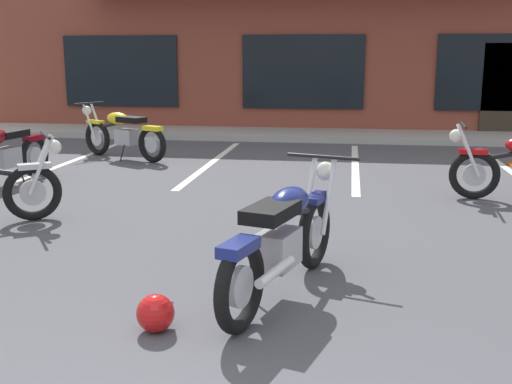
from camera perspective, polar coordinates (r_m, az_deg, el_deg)
The scene contains 8 objects.
ground_plane at distance 6.12m, azimuth -2.40°, elevation -4.98°, with size 80.00×80.00×0.00m, color #47474C.
sidewalk_kerb at distance 14.27m, azimuth 4.01°, elevation 5.29°, with size 22.00×1.80×0.14m, color #A8A59E.
brick_storefront_building at distance 18.04m, azimuth 5.14°, elevation 13.14°, with size 16.68×7.29×4.15m.
painted_stall_lines at distance 10.73m, azimuth 2.44°, elevation 2.59°, with size 7.54×4.80×0.01m.
motorcycle_foreground_classic at distance 4.79m, azimuth 2.56°, elevation -4.16°, with size 0.92×2.06×0.98m.
motorcycle_black_cruiser at distance 9.52m, azimuth -22.31°, elevation 3.22°, with size 0.73×2.10×0.98m.
motorcycle_silver_naked at distance 11.49m, azimuth -12.11°, elevation 5.29°, with size 1.93×1.25×0.98m.
helmet_on_pavement at distance 4.32m, azimuth -9.18°, elevation -10.88°, with size 0.26×0.26×0.26m.
Camera 1 is at (1.12, -1.76, 1.83)m, focal length 43.71 mm.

